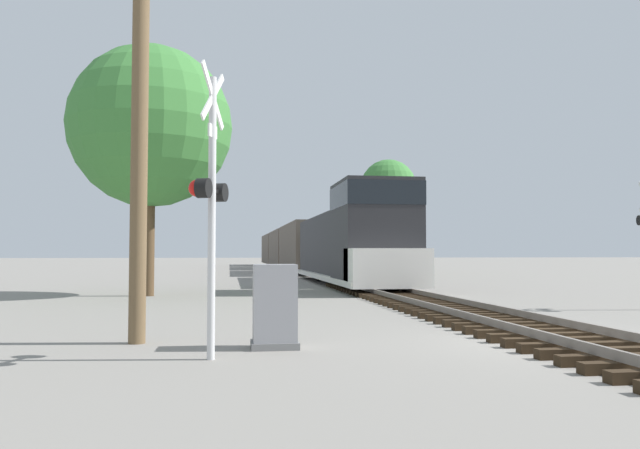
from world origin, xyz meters
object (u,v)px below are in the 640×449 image
Objects in this scene: tree_far_right at (151,127)px; relay_cabinet at (275,307)px; utility_pole at (140,78)px; freight_train at (298,248)px; tree_mid_background at (388,189)px; crossing_signal_near at (211,196)px.

relay_cabinet is at bearing -74.45° from tree_far_right.
relay_cabinet is at bearing -20.89° from utility_pole.
utility_pole is at bearing -83.85° from tree_far_right.
relay_cabinet is (-5.19, -43.61, -1.34)m from freight_train.
utility_pole reaches higher than relay_cabinet.
tree_mid_background is at bearing 72.57° from relay_cabinet.
utility_pole is at bearing 159.11° from relay_cabinet.
freight_train is at bearing 83.21° from relay_cabinet.
freight_train is 14.42× the size of crossing_signal_near.
relay_cabinet is at bearing -107.43° from tree_mid_background.
tree_far_right is (-8.98, -29.99, 4.43)m from freight_train.
tree_mid_background reaches higher than freight_train.
tree_far_right is (-1.37, 12.69, 1.62)m from utility_pole.
crossing_signal_near is at bearing -97.99° from freight_train.
crossing_signal_near is 41.02m from tree_mid_background.
utility_pole is 0.99× the size of tree_far_right.
crossing_signal_near reaches higher than relay_cabinet.
tree_far_right is 28.71m from tree_mid_background.
freight_train is 6.83× the size of tree_far_right.
utility_pole is 12.87m from tree_far_right.
utility_pole is (-1.35, 1.92, 2.34)m from crossing_signal_near.
utility_pole reaches higher than crossing_signal_near.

